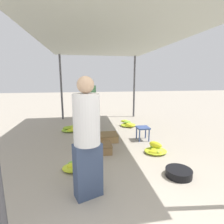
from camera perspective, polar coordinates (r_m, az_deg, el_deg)
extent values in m
cylinder|color=#4C4C51|center=(7.55, -16.23, 7.60)|extent=(0.08, 0.08, 2.65)
cylinder|color=#4C4C51|center=(7.82, 7.27, 8.06)|extent=(0.08, 0.08, 2.65)
cube|color=#9EA399|center=(4.77, -1.21, 22.42)|extent=(3.51, 6.11, 0.04)
cube|color=#384766|center=(2.71, -7.85, -18.34)|extent=(0.44, 0.34, 0.82)
cylinder|color=white|center=(2.43, -8.33, -2.40)|extent=(0.48, 0.48, 0.71)
sphere|color=tan|center=(2.36, -8.65, 8.79)|extent=(0.23, 0.23, 0.23)
cube|color=#384C84|center=(4.98, 10.05, -5.06)|extent=(0.34, 0.34, 0.04)
cylinder|color=#384C84|center=(4.87, 8.98, -7.75)|extent=(0.04, 0.04, 0.34)
cylinder|color=#384C84|center=(4.96, 11.99, -7.51)|extent=(0.04, 0.04, 0.34)
cylinder|color=#384C84|center=(5.12, 8.02, -6.78)|extent=(0.04, 0.04, 0.34)
cylinder|color=#384C84|center=(5.20, 10.91, -6.58)|extent=(0.04, 0.04, 0.34)
cylinder|color=black|center=(3.51, 20.93, -18.04)|extent=(0.46, 0.46, 0.13)
ellipsoid|color=#7AB536|center=(3.58, -12.48, -16.19)|extent=(0.23, 0.18, 0.11)
ellipsoid|color=yellow|center=(3.53, -11.94, -16.99)|extent=(0.35, 0.21, 0.14)
ellipsoid|color=yellow|center=(3.58, -10.34, -16.38)|extent=(0.28, 0.14, 0.10)
ellipsoid|color=#A2C52F|center=(3.43, -10.99, -18.21)|extent=(0.16, 0.25, 0.14)
ellipsoid|color=#BED02A|center=(3.58, -12.43, -17.26)|extent=(0.43, 0.37, 0.10)
ellipsoid|color=yellow|center=(5.91, -13.12, -5.41)|extent=(0.34, 0.25, 0.10)
ellipsoid|color=#CDD627|center=(5.77, -12.86, -5.78)|extent=(0.34, 0.16, 0.10)
ellipsoid|color=yellow|center=(5.80, -12.80, -5.66)|extent=(0.21, 0.25, 0.13)
ellipsoid|color=#C0D12A|center=(5.90, -13.36, -4.92)|extent=(0.30, 0.25, 0.11)
ellipsoid|color=#B9CE2B|center=(6.02, -12.55, -4.66)|extent=(0.26, 0.36, 0.11)
ellipsoid|color=#97C131|center=(5.84, -14.28, -4.99)|extent=(0.33, 0.21, 0.11)
ellipsoid|color=#C0D12A|center=(5.92, -13.39, -4.96)|extent=(0.18, 0.28, 0.14)
ellipsoid|color=#92BF32|center=(5.94, -13.57, -5.66)|extent=(0.55, 0.48, 0.10)
ellipsoid|color=#B3CC2C|center=(6.43, 5.27, -3.59)|extent=(0.33, 0.32, 0.12)
ellipsoid|color=#86BA34|center=(6.35, 5.01, -3.29)|extent=(0.28, 0.21, 0.09)
ellipsoid|color=yellow|center=(6.18, 5.73, -4.39)|extent=(0.29, 0.30, 0.09)
ellipsoid|color=#78B437|center=(6.37, 5.36, -3.74)|extent=(0.19, 0.34, 0.12)
ellipsoid|color=yellow|center=(6.20, 5.30, -4.22)|extent=(0.25, 0.22, 0.14)
ellipsoid|color=#B6CD2C|center=(6.43, 4.18, -3.01)|extent=(0.32, 0.23, 0.10)
ellipsoid|color=#B8CE2B|center=(6.38, 5.29, -4.23)|extent=(0.55, 0.48, 0.10)
ellipsoid|color=#7EB735|center=(4.32, 13.54, -10.76)|extent=(0.23, 0.24, 0.12)
ellipsoid|color=#C9D528|center=(4.24, 13.68, -12.13)|extent=(0.12, 0.24, 0.13)
ellipsoid|color=yellow|center=(4.26, 14.03, -10.28)|extent=(0.31, 0.34, 0.14)
ellipsoid|color=yellow|center=(4.30, 14.15, -11.58)|extent=(0.33, 0.26, 0.12)
ellipsoid|color=#85BA34|center=(4.33, 15.05, -11.91)|extent=(0.17, 0.25, 0.09)
ellipsoid|color=#AAC82E|center=(4.23, 14.70, -11.97)|extent=(0.23, 0.30, 0.09)
ellipsoid|color=yellow|center=(4.18, 13.87, -12.74)|extent=(0.34, 0.25, 0.14)
ellipsoid|color=#BED02A|center=(4.32, 14.02, -12.20)|extent=(0.53, 0.46, 0.10)
cube|color=#9E7A4C|center=(4.94, -1.23, -8.34)|extent=(0.49, 0.49, 0.18)
cube|color=brown|center=(4.91, -1.24, -7.26)|extent=(0.51, 0.51, 0.02)
cube|color=olive|center=(4.23, -3.36, -11.84)|extent=(0.44, 0.44, 0.18)
cube|color=brown|center=(4.19, -3.38, -10.61)|extent=(0.46, 0.46, 0.02)
cube|color=#384766|center=(6.16, -6.75, -1.51)|extent=(0.42, 0.31, 0.79)
cylinder|color=#4C8C59|center=(6.04, -6.91, 5.32)|extent=(0.45, 0.45, 0.68)
sphere|color=#9E704C|center=(6.01, -7.01, 9.62)|extent=(0.22, 0.22, 0.22)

